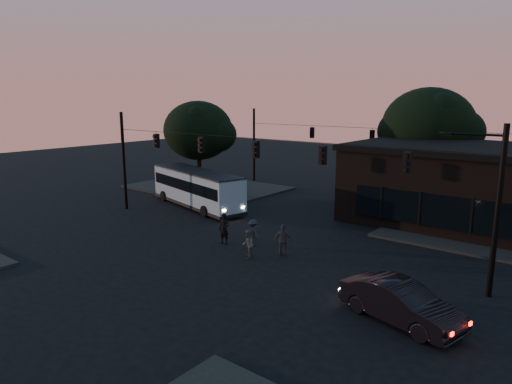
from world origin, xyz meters
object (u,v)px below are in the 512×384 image
Objects in this scene: pedestrian_a at (224,229)px; pedestrian_c at (283,240)px; pedestrian_b at (248,244)px; pedestrian_d at (253,232)px; car at (400,302)px; building at (469,185)px; bus at (197,187)px.

pedestrian_a reaches higher than pedestrian_c.
pedestrian_b is 2.17m from pedestrian_d.
car is at bearing -23.75° from pedestrian_a.
building is at bearing 117.73° from pedestrian_b.
pedestrian_b is at bearing -116.70° from building.
building is at bearing -115.53° from pedestrian_d.
pedestrian_a is (8.09, -5.65, -0.72)m from bus.
building reaches higher than car.
car is 9.42m from pedestrian_b.
pedestrian_b is (10.71, -6.62, -0.87)m from bus.
pedestrian_c is (-7.87, 3.37, 0.10)m from car.
pedestrian_a reaches higher than car.
pedestrian_a is (-11.84, 2.93, 0.12)m from car.
bus is 6.89× the size of pedestrian_d.
pedestrian_d is (1.48, 0.88, -0.14)m from pedestrian_a.
pedestrian_a reaches higher than pedestrian_d.
bus reaches higher than pedestrian_b.
pedestrian_b is at bearing 23.42° from pedestrian_c.
bus is 9.89m from pedestrian_a.
car is 12.19m from pedestrian_a.
building is 1.44× the size of bus.
bus is at bearing -46.28° from pedestrian_c.
pedestrian_c is 2.53m from pedestrian_d.
building is at bearing 44.03° from pedestrian_a.
pedestrian_d is (-8.53, -12.85, -1.93)m from building.
pedestrian_d is at bearing -33.01° from pedestrian_c.
pedestrian_b is (-7.39, -14.70, -1.93)m from building.
pedestrian_d is at bearing 176.11° from pedestrian_b.
pedestrian_c is 1.15× the size of pedestrian_d.
bus reaches higher than pedestrian_c.
pedestrian_b reaches higher than pedestrian_d.
pedestrian_d is (-2.48, 0.44, -0.12)m from pedestrian_c.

